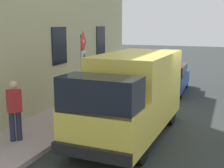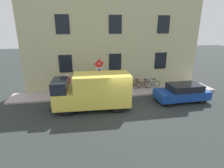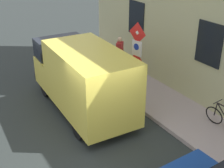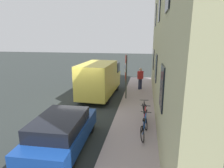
{
  "view_description": "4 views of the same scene",
  "coord_description": "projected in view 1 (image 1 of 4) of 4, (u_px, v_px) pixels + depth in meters",
  "views": [
    {
      "loc": [
        -2.27,
        10.96,
        3.38
      ],
      "look_at": [
        1.26,
        1.76,
        1.49
      ],
      "focal_mm": 49.53,
      "sensor_mm": 36.0,
      "label": 1
    },
    {
      "loc": [
        -11.24,
        2.93,
        5.55
      ],
      "look_at": [
        1.52,
        0.74,
        1.4
      ],
      "focal_mm": 28.77,
      "sensor_mm": 36.0,
      "label": 2
    },
    {
      "loc": [
        -3.88,
        -6.85,
        5.89
      ],
      "look_at": [
        1.21,
        1.46,
        1.18
      ],
      "focal_mm": 49.32,
      "sensor_mm": 36.0,
      "label": 3
    },
    {
      "loc": [
        3.64,
        -10.69,
        4.2
      ],
      "look_at": [
        1.42,
        1.73,
        1.08
      ],
      "focal_mm": 30.37,
      "sensor_mm": 36.0,
      "label": 4
    }
  ],
  "objects": [
    {
      "name": "sign_post_stacked",
      "position": [
        83.0,
        66.0,
        10.46
      ],
      "size": [
        0.19,
        0.55,
        2.94
      ],
      "color": "#474C47",
      "rests_on": "sidewalk_slab"
    },
    {
      "name": "ground_plane",
      "position": [
        161.0,
        117.0,
        11.49
      ],
      "size": [
        80.0,
        80.0,
        0.0
      ],
      "primitive_type": "plane",
      "color": "#292F2E"
    },
    {
      "name": "bicycle_blue",
      "position": [
        103.0,
        82.0,
        15.69
      ],
      "size": [
        0.47,
        1.72,
        0.89
      ],
      "rotation": [
        0.0,
        0.0,
        1.45
      ],
      "color": "black",
      "rests_on": "sidewalk_slab"
    },
    {
      "name": "sidewalk_slab",
      "position": [
        83.0,
        107.0,
        12.6
      ],
      "size": [
        2.09,
        17.57,
        0.14
      ],
      "primitive_type": "cube",
      "color": "#AA9999",
      "rests_on": "ground_plane"
    },
    {
      "name": "bicycle_black",
      "position": [
        89.0,
        88.0,
        14.19
      ],
      "size": [
        0.46,
        1.72,
        0.89
      ],
      "rotation": [
        0.0,
        0.0,
        1.68
      ],
      "color": "black",
      "rests_on": "sidewalk_slab"
    },
    {
      "name": "delivery_van",
      "position": [
        131.0,
        93.0,
        9.35
      ],
      "size": [
        2.2,
        5.4,
        2.5
      ],
      "rotation": [
        0.0,
        0.0,
        1.53
      ],
      "color": "#EDD64F",
      "rests_on": "ground_plane"
    },
    {
      "name": "pedestrian",
      "position": [
        15.0,
        109.0,
        8.63
      ],
      "size": [
        0.47,
        0.47,
        1.72
      ],
      "rotation": [
        0.0,
        0.0,
        5.49
      ],
      "color": "#262B47",
      "rests_on": "sidewalk_slab"
    },
    {
      "name": "parked_hatchback",
      "position": [
        168.0,
        77.0,
        15.78
      ],
      "size": [
        1.88,
        4.06,
        1.38
      ],
      "rotation": [
        0.0,
        0.0,
        1.6
      ],
      "color": "navy",
      "rests_on": "ground_plane"
    },
    {
      "name": "building_facade",
      "position": [
        50.0,
        10.0,
        12.35
      ],
      "size": [
        0.75,
        15.57,
        7.95
      ],
      "color": "#B7B787",
      "rests_on": "ground_plane"
    },
    {
      "name": "bicycle_red",
      "position": [
        96.0,
        85.0,
        14.94
      ],
      "size": [
        0.46,
        1.72,
        0.89
      ],
      "rotation": [
        0.0,
        0.0,
        1.51
      ],
      "color": "black",
      "rests_on": "sidewalk_slab"
    }
  ]
}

